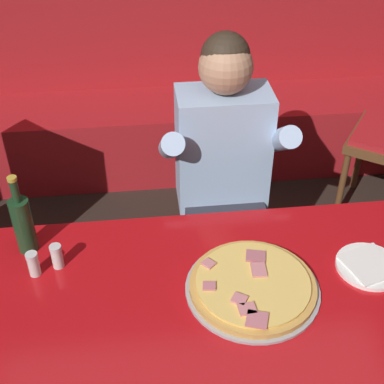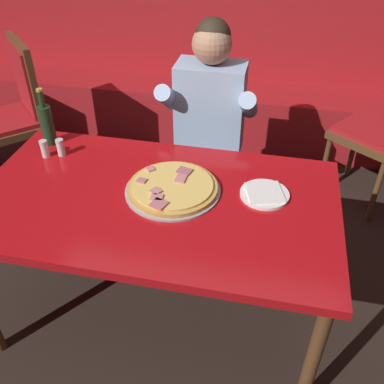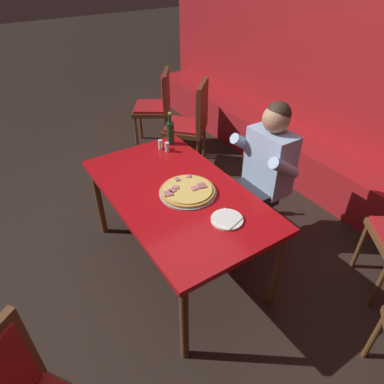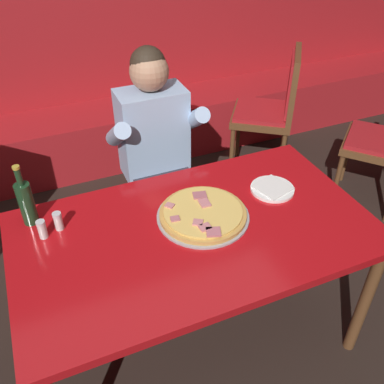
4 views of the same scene
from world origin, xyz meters
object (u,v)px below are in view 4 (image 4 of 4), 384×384
object	(u,v)px
shaker_oregano	(58,222)
dining_chair_near_left	(274,105)
main_dining_table	(195,241)
shaker_red_pepper_flakes	(42,230)
pizza	(203,214)
plate_white_paper	(272,189)
beer_bottle	(26,202)
diner_seated_blue_shirt	(158,151)

from	to	relation	value
shaker_oregano	dining_chair_near_left	distance (m)	1.96
main_dining_table	shaker_red_pepper_flakes	world-z (taller)	shaker_red_pepper_flakes
shaker_oregano	dining_chair_near_left	size ratio (longest dim) A/B	0.09
pizza	plate_white_paper	bearing A→B (deg)	7.63
shaker_red_pepper_flakes	pizza	bearing A→B (deg)	-12.21
beer_bottle	main_dining_table	bearing A→B (deg)	-26.87
beer_bottle	shaker_red_pepper_flakes	bearing A→B (deg)	-73.54
pizza	diner_seated_blue_shirt	xyz separation A→B (m)	(0.03, 0.68, -0.07)
main_dining_table	pizza	world-z (taller)	pizza
beer_bottle	shaker_oregano	xyz separation A→B (m)	(0.11, -0.10, -0.07)
plate_white_paper	shaker_red_pepper_flakes	distance (m)	1.06
main_dining_table	shaker_red_pepper_flakes	bearing A→B (deg)	161.50
pizza	plate_white_paper	xyz separation A→B (m)	(0.39, 0.05, -0.01)
main_dining_table	diner_seated_blue_shirt	world-z (taller)	diner_seated_blue_shirt
main_dining_table	diner_seated_blue_shirt	xyz separation A→B (m)	(0.09, 0.74, 0.03)
pizza	shaker_oregano	bearing A→B (deg)	164.01
plate_white_paper	shaker_oregano	bearing A→B (deg)	173.14
dining_chair_near_left	shaker_oregano	bearing A→B (deg)	-150.21
shaker_red_pepper_flakes	shaker_oregano	distance (m)	0.08
main_dining_table	shaker_oregano	distance (m)	0.59
shaker_red_pepper_flakes	dining_chair_near_left	xyz separation A→B (m)	(1.76, 1.00, -0.21)
pizza	diner_seated_blue_shirt	world-z (taller)	diner_seated_blue_shirt
beer_bottle	dining_chair_near_left	xyz separation A→B (m)	(1.80, 0.87, -0.28)
main_dining_table	shaker_oregano	size ratio (longest dim) A/B	17.95
beer_bottle	dining_chair_near_left	distance (m)	2.02
dining_chair_near_left	plate_white_paper	bearing A→B (deg)	-122.94
plate_white_paper	shaker_red_pepper_flakes	xyz separation A→B (m)	(-1.06, 0.09, 0.03)
pizza	shaker_red_pepper_flakes	bearing A→B (deg)	167.79
diner_seated_blue_shirt	shaker_oregano	bearing A→B (deg)	-140.99
shaker_oregano	diner_seated_blue_shirt	bearing A→B (deg)	39.01
main_dining_table	shaker_red_pepper_flakes	distance (m)	0.65
diner_seated_blue_shirt	dining_chair_near_left	bearing A→B (deg)	23.42
shaker_red_pepper_flakes	shaker_oregano	bearing A→B (deg)	20.91
shaker_oregano	beer_bottle	bearing A→B (deg)	137.98
pizza	beer_bottle	distance (m)	0.76
plate_white_paper	dining_chair_near_left	bearing A→B (deg)	57.06
beer_bottle	shaker_oregano	bearing A→B (deg)	-42.02
pizza	dining_chair_near_left	xyz separation A→B (m)	(1.10, 1.14, -0.19)
beer_bottle	shaker_red_pepper_flakes	xyz separation A→B (m)	(0.04, -0.12, -0.07)
beer_bottle	diner_seated_blue_shirt	size ratio (longest dim) A/B	0.23
pizza	dining_chair_near_left	bearing A→B (deg)	46.15
plate_white_paper	shaker_oregano	xyz separation A→B (m)	(-0.99, 0.12, 0.03)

